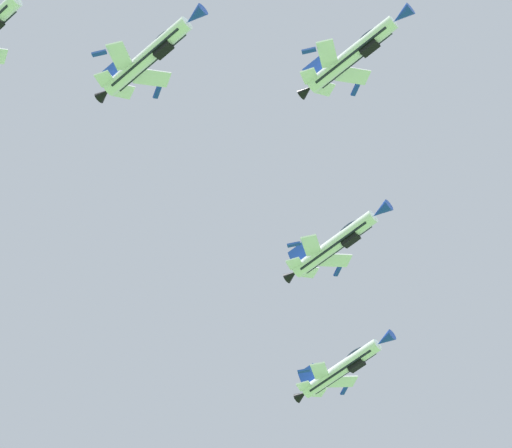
{
  "coord_description": "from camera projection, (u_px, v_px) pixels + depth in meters",
  "views": [
    {
      "loc": [
        0.09,
        -4.9,
        1.95
      ],
      "look_at": [
        -36.47,
        57.46,
        119.45
      ],
      "focal_mm": 80.01,
      "sensor_mm": 36.0,
      "label": 1
    }
  ],
  "objects": [
    {
      "name": "fighter_jet_lead",
      "position": [
        354.0,
        53.0,
        128.13
      ],
      "size": [
        15.89,
        9.74,
        5.07
      ],
      "rotation": [
        0.0,
        0.41,
        4.52
      ],
      "color": "white"
    },
    {
      "name": "fighter_jet_left_wing",
      "position": [
        336.0,
        243.0,
        136.54
      ],
      "size": [
        15.89,
        9.65,
        5.15
      ],
      "rotation": [
        0.0,
        0.43,
        4.52
      ],
      "color": "white"
    },
    {
      "name": "fighter_jet_right_wing",
      "position": [
        149.0,
        55.0,
        124.4
      ],
      "size": [
        15.89,
        9.65,
        5.15
      ],
      "rotation": [
        0.0,
        0.43,
        4.52
      ],
      "color": "white"
    },
    {
      "name": "fighter_jet_left_outer",
      "position": [
        343.0,
        368.0,
        147.01
      ],
      "size": [
        15.89,
        9.67,
        5.13
      ],
      "rotation": [
        0.0,
        0.43,
        4.52
      ],
      "color": "white"
    }
  ]
}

